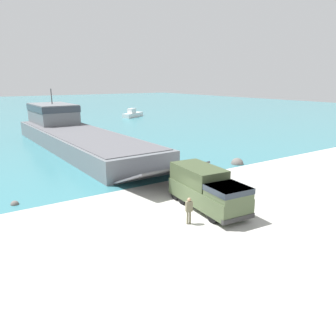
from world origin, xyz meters
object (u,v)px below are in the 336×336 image
object	(u,v)px
landing_craft	(73,132)
soldier_on_ramp	(189,209)
military_truck	(207,189)
moored_boat_a	(133,114)

from	to	relation	value
landing_craft	soldier_on_ramp	world-z (taller)	landing_craft
landing_craft	military_truck	xyz separation A→B (m)	(0.47, -28.89, -0.38)
moored_boat_a	military_truck	bearing A→B (deg)	-54.30
soldier_on_ramp	landing_craft	bearing A→B (deg)	-169.40
military_truck	landing_craft	bearing A→B (deg)	-174.07
military_truck	moored_boat_a	world-z (taller)	military_truck
landing_craft	moored_boat_a	bearing A→B (deg)	47.74
landing_craft	military_truck	size ratio (longest dim) A/B	5.42
landing_craft	moored_boat_a	size ratio (longest dim) A/B	5.62
military_truck	moored_boat_a	size ratio (longest dim) A/B	1.04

